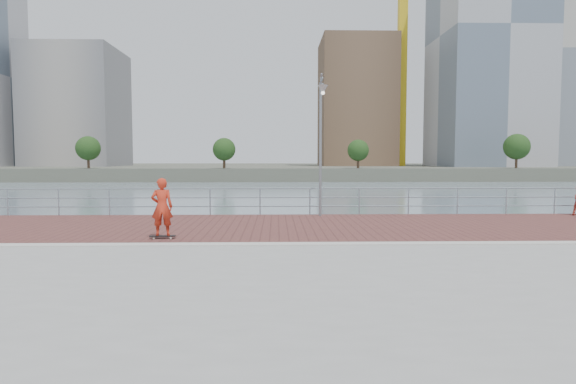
{
  "coord_description": "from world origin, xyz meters",
  "views": [
    {
      "loc": [
        -0.37,
        -12.74,
        2.33
      ],
      "look_at": [
        0.0,
        2.0,
        1.3
      ],
      "focal_mm": 30.0,
      "sensor_mm": 36.0,
      "label": 1
    }
  ],
  "objects": [
    {
      "name": "brick_lane",
      "position": [
        0.0,
        3.6,
        0.01
      ],
      "size": [
        40.0,
        6.8,
        0.02
      ],
      "primitive_type": "cube",
      "color": "brown",
      "rests_on": "seawall"
    },
    {
      "name": "tower_crane",
      "position": [
        27.36,
        104.0,
        33.5
      ],
      "size": [
        47.0,
        2.0,
        50.7
      ],
      "color": "gold",
      "rests_on": "far_shore"
    },
    {
      "name": "skateboard",
      "position": [
        -3.65,
        1.1,
        0.09
      ],
      "size": [
        0.75,
        0.29,
        0.08
      ],
      "rotation": [
        0.0,
        0.0,
        0.14
      ],
      "color": "black",
      "rests_on": "brick_lane"
    },
    {
      "name": "water",
      "position": [
        0.0,
        0.0,
        -2.0
      ],
      "size": [
        400.0,
        400.0,
        0.0
      ],
      "primitive_type": "plane",
      "color": "slate",
      "rests_on": "ground"
    },
    {
      "name": "guardrail",
      "position": [
        0.0,
        7.0,
        0.69
      ],
      "size": [
        39.06,
        0.06,
        1.13
      ],
      "color": "#8C9EA8",
      "rests_on": "brick_lane"
    },
    {
      "name": "street_lamp",
      "position": [
        1.41,
        6.11,
        3.82
      ],
      "size": [
        0.39,
        1.14,
        5.37
      ],
      "color": "gray",
      "rests_on": "brick_lane"
    },
    {
      "name": "skyline",
      "position": [
        29.2,
        104.04,
        22.43
      ],
      "size": [
        233.0,
        41.0,
        59.25
      ],
      "color": "#ADA38E",
      "rests_on": "far_shore"
    },
    {
      "name": "curb",
      "position": [
        0.0,
        0.0,
        0.03
      ],
      "size": [
        40.0,
        0.4,
        0.06
      ],
      "primitive_type": "cube",
      "color": "#B7B5AD",
      "rests_on": "seawall"
    },
    {
      "name": "seawall",
      "position": [
        0.0,
        -5.0,
        -1.0
      ],
      "size": [
        40.0,
        24.0,
        2.0
      ],
      "primitive_type": "cube",
      "color": "gray",
      "rests_on": "ground"
    },
    {
      "name": "shoreline_trees",
      "position": [
        -11.67,
        77.0,
        4.33
      ],
      "size": [
        109.96,
        5.07,
        6.76
      ],
      "color": "#473323",
      "rests_on": "far_shore"
    },
    {
      "name": "far_shore",
      "position": [
        0.0,
        122.5,
        -0.75
      ],
      "size": [
        320.0,
        95.0,
        2.5
      ],
      "primitive_type": "cube",
      "color": "#4C5142",
      "rests_on": "ground"
    },
    {
      "name": "skateboarder",
      "position": [
        -3.65,
        1.1,
        0.94
      ],
      "size": [
        0.66,
        0.48,
        1.67
      ],
      "primitive_type": "imported",
      "rotation": [
        0.0,
        0.0,
        3.28
      ],
      "color": "red",
      "rests_on": "skateboard"
    }
  ]
}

